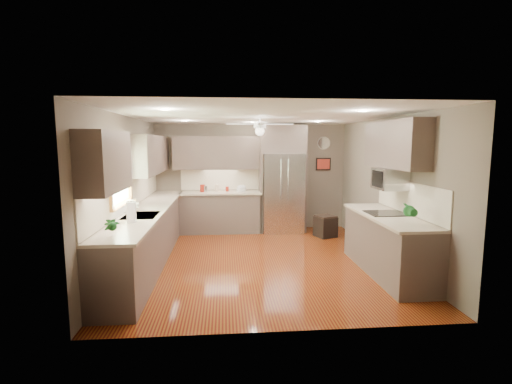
{
  "coord_description": "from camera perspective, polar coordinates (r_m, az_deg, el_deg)",
  "views": [
    {
      "loc": [
        -0.62,
        -6.29,
        2.05
      ],
      "look_at": [
        -0.04,
        0.6,
        1.14
      ],
      "focal_mm": 26.0,
      "sensor_mm": 36.0,
      "label": 1
    }
  ],
  "objects": [
    {
      "name": "soap_bottle",
      "position": [
        6.45,
        -17.89,
        -1.95
      ],
      "size": [
        0.09,
        0.09,
        0.18
      ],
      "primitive_type": "imported",
      "rotation": [
        0.0,
        0.0,
        0.19
      ],
      "color": "white",
      "rests_on": "left_run"
    },
    {
      "name": "framed_print",
      "position": [
        9.09,
        10.33,
        4.25
      ],
      "size": [
        0.36,
        0.03,
        0.3
      ],
      "color": "black",
      "rests_on": "wall_back"
    },
    {
      "name": "microwave",
      "position": [
        6.35,
        19.88,
        1.92
      ],
      "size": [
        0.43,
        0.55,
        0.34
      ],
      "color": "silver",
      "rests_on": "wall_right"
    },
    {
      "name": "uppers",
      "position": [
        7.0,
        -5.83,
        6.03
      ],
      "size": [
        4.5,
        4.7,
        0.95
      ],
      "color": "brown",
      "rests_on": "wall_left"
    },
    {
      "name": "stool",
      "position": [
        8.32,
        10.63,
        -5.18
      ],
      "size": [
        0.51,
        0.51,
        0.47
      ],
      "color": "black",
      "rests_on": "ground"
    },
    {
      "name": "ceiling_fan",
      "position": [
        6.62,
        0.58,
        9.97
      ],
      "size": [
        1.18,
        1.18,
        0.32
      ],
      "color": "white",
      "rests_on": "ceiling"
    },
    {
      "name": "refrigerator",
      "position": [
        8.59,
        4.05,
        1.75
      ],
      "size": [
        1.06,
        0.75,
        2.45
      ],
      "color": "silver",
      "rests_on": "ground"
    },
    {
      "name": "floor",
      "position": [
        6.64,
        0.8,
        -10.45
      ],
      "size": [
        5.0,
        5.0,
        0.0
      ],
      "primitive_type": "plane",
      "color": "#4B100A",
      "rests_on": "ground"
    },
    {
      "name": "canister_c",
      "position": [
        8.57,
        -6.0,
        0.65
      ],
      "size": [
        0.11,
        0.11,
        0.16
      ],
      "primitive_type": "cylinder",
      "rotation": [
        0.0,
        0.0,
        -0.12
      ],
      "color": "beige",
      "rests_on": "back_run"
    },
    {
      "name": "right_run",
      "position": [
        6.25,
        19.61,
        -7.42
      ],
      "size": [
        0.7,
        2.2,
        1.45
      ],
      "color": "brown",
      "rests_on": "ground"
    },
    {
      "name": "wall_left",
      "position": [
        6.54,
        -19.19,
        0.08
      ],
      "size": [
        0.0,
        5.0,
        5.0
      ],
      "primitive_type": "plane",
      "rotation": [
        1.57,
        0.0,
        1.57
      ],
      "color": "#655A4D",
      "rests_on": "ground"
    },
    {
      "name": "back_run",
      "position": [
        8.64,
        -5.44,
        -2.95
      ],
      "size": [
        1.85,
        0.65,
        1.45
      ],
      "color": "brown",
      "rests_on": "ground"
    },
    {
      "name": "wall_back",
      "position": [
        8.85,
        -0.78,
        2.34
      ],
      "size": [
        4.5,
        0.0,
        4.5
      ],
      "primitive_type": "plane",
      "rotation": [
        1.57,
        0.0,
        0.0
      ],
      "color": "#655A4D",
      "rests_on": "ground"
    },
    {
      "name": "paper_towel",
      "position": [
        5.49,
        -18.64,
        -3.05
      ],
      "size": [
        0.13,
        0.13,
        0.33
      ],
      "color": "white",
      "rests_on": "left_run"
    },
    {
      "name": "left_run",
      "position": [
        6.76,
        -16.15,
        -6.17
      ],
      "size": [
        0.65,
        4.7,
        1.45
      ],
      "color": "brown",
      "rests_on": "ground"
    },
    {
      "name": "canister_d",
      "position": [
        8.58,
        -4.46,
        0.48
      ],
      "size": [
        0.08,
        0.08,
        0.11
      ],
      "primitive_type": "cylinder",
      "rotation": [
        0.0,
        0.0,
        -0.03
      ],
      "color": "maroon",
      "rests_on": "back_run"
    },
    {
      "name": "wall_front",
      "position": [
        3.92,
        4.43,
        -4.27
      ],
      "size": [
        4.5,
        0.0,
        4.5
      ],
      "primitive_type": "plane",
      "rotation": [
        -1.57,
        0.0,
        0.0
      ],
      "color": "#655A4D",
      "rests_on": "ground"
    },
    {
      "name": "recessed_lights",
      "position": [
        6.73,
        0.15,
        11.31
      ],
      "size": [
        2.84,
        3.14,
        0.01
      ],
      "color": "white",
      "rests_on": "ceiling"
    },
    {
      "name": "wall_clock",
      "position": [
        9.09,
        10.39,
        7.4
      ],
      "size": [
        0.3,
        0.03,
        0.3
      ],
      "color": "white",
      "rests_on": "wall_back"
    },
    {
      "name": "window",
      "position": [
        6.02,
        -20.2,
        2.3
      ],
      "size": [
        0.05,
        1.12,
        0.92
      ],
      "color": "#BFF2B2",
      "rests_on": "wall_left"
    },
    {
      "name": "canister_a",
      "position": [
        8.57,
        -8.23,
        0.55
      ],
      "size": [
        0.14,
        0.14,
        0.18
      ],
      "primitive_type": "cylinder",
      "rotation": [
        0.0,
        0.0,
        -0.3
      ],
      "color": "maroon",
      "rests_on": "back_run"
    },
    {
      "name": "potted_plant_right",
      "position": [
        5.56,
        22.57,
        -2.64
      ],
      "size": [
        0.21,
        0.17,
        0.37
      ],
      "primitive_type": "imported",
      "rotation": [
        0.0,
        0.0,
        -0.04
      ],
      "color": "#1C6324",
      "rests_on": "right_run"
    },
    {
      "name": "canister_b",
      "position": [
        8.54,
        -7.77,
        0.46
      ],
      "size": [
        0.1,
        0.1,
        0.14
      ],
      "primitive_type": "cylinder",
      "rotation": [
        0.0,
        0.0,
        0.11
      ],
      "color": "silver",
      "rests_on": "back_run"
    },
    {
      "name": "bowl",
      "position": [
        8.57,
        -2.22,
        0.28
      ],
      "size": [
        0.31,
        0.31,
        0.06
      ],
      "primitive_type": "imported",
      "rotation": [
        0.0,
        0.0,
        0.36
      ],
      "color": "beige",
      "rests_on": "back_run"
    },
    {
      "name": "wall_right",
      "position": [
        6.96,
        19.59,
        0.49
      ],
      "size": [
        0.0,
        5.0,
        5.0
      ],
      "primitive_type": "plane",
      "rotation": [
        1.57,
        0.0,
        -1.57
      ],
      "color": "#655A4D",
      "rests_on": "ground"
    },
    {
      "name": "sink",
      "position": [
        6.04,
        -17.28,
        -3.72
      ],
      "size": [
        0.5,
        0.7,
        0.32
      ],
      "color": "silver",
      "rests_on": "left_run"
    },
    {
      "name": "ceiling",
      "position": [
        6.33,
        0.84,
        11.6
      ],
      "size": [
        5.0,
        5.0,
        0.0
      ],
      "primitive_type": "plane",
      "rotation": [
        3.14,
        0.0,
        0.0
      ],
      "color": "white",
      "rests_on": "ground"
    },
    {
      "name": "potted_plant_left",
      "position": [
        4.65,
        -21.53,
        -4.72
      ],
      "size": [
        0.2,
        0.16,
        0.33
      ],
      "primitive_type": "imported",
      "rotation": [
        0.0,
        0.0,
        0.28
      ],
      "color": "#1C6324",
      "rests_on": "left_run"
    }
  ]
}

